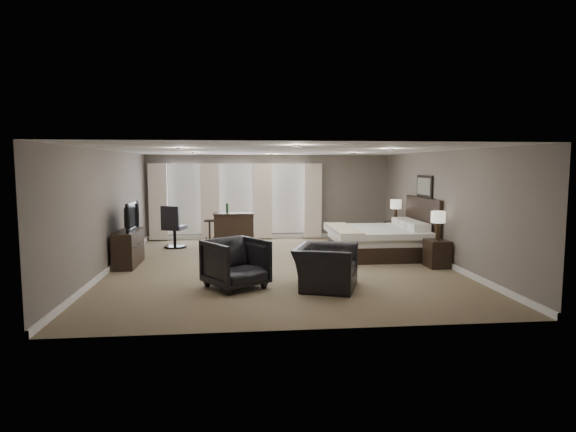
{
  "coord_description": "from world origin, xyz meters",
  "views": [
    {
      "loc": [
        -0.94,
        -10.67,
        2.27
      ],
      "look_at": [
        0.2,
        0.4,
        1.1
      ],
      "focal_mm": 30.0,
      "sensor_mm": 36.0,
      "label": 1
    }
  ],
  "objects": [
    {
      "name": "room",
      "position": [
        0.0,
        0.0,
        1.3
      ],
      "size": [
        7.6,
        8.6,
        2.64
      ],
      "color": "brown",
      "rests_on": "ground"
    },
    {
      "name": "desk_chair",
      "position": [
        -2.71,
        2.77,
        0.59
      ],
      "size": [
        0.77,
        0.77,
        1.18
      ],
      "primitive_type": "cube",
      "rotation": [
        0.0,
        0.0,
        2.8
      ],
      "color": "black",
      "rests_on": "ground"
    },
    {
      "name": "nightstand_far",
      "position": [
        3.47,
        2.45,
        0.33
      ],
      "size": [
        0.5,
        0.61,
        0.67
      ],
      "primitive_type": "cube",
      "color": "black",
      "rests_on": "ground"
    },
    {
      "name": "armchair_far",
      "position": [
        -1.01,
        -1.83,
        0.51
      ],
      "size": [
        1.33,
        1.31,
        1.01
      ],
      "primitive_type": "imported",
      "rotation": [
        0.0,
        0.0,
        0.58
      ],
      "color": "black",
      "rests_on": "ground"
    },
    {
      "name": "dresser",
      "position": [
        -3.45,
        0.46,
        0.4
      ],
      "size": [
        0.44,
        1.38,
        0.8
      ],
      "primitive_type": "cube",
      "color": "black",
      "rests_on": "ground"
    },
    {
      "name": "tv",
      "position": [
        -3.45,
        0.46,
        0.87
      ],
      "size": [
        0.65,
        1.13,
        0.15
      ],
      "primitive_type": "imported",
      "rotation": [
        0.0,
        0.0,
        1.57
      ],
      "color": "black",
      "rests_on": "dresser"
    },
    {
      "name": "wall_art",
      "position": [
        3.7,
        1.0,
        1.75
      ],
      "size": [
        0.04,
        0.96,
        0.56
      ],
      "primitive_type": "cube",
      "color": "slate",
      "rests_on": "room"
    },
    {
      "name": "lamp_near",
      "position": [
        3.47,
        -0.45,
        0.94
      ],
      "size": [
        0.31,
        0.31,
        0.65
      ],
      "primitive_type": "cube",
      "color": "beige",
      "rests_on": "nightstand_near"
    },
    {
      "name": "window_bay",
      "position": [
        -1.0,
        4.11,
        1.2
      ],
      "size": [
        5.25,
        0.2,
        2.3
      ],
      "color": "silver",
      "rests_on": "room"
    },
    {
      "name": "lamp_far",
      "position": [
        3.47,
        2.45,
        0.99
      ],
      "size": [
        0.31,
        0.31,
        0.65
      ],
      "primitive_type": "cube",
      "color": "beige",
      "rests_on": "nightstand_far"
    },
    {
      "name": "armchair_near",
      "position": [
        0.66,
        -2.02,
        0.53
      ],
      "size": [
        1.16,
        1.41,
        1.06
      ],
      "primitive_type": "imported",
      "rotation": [
        0.0,
        0.0,
        1.22
      ],
      "color": "black",
      "rests_on": "ground"
    },
    {
      "name": "bar_stool_right",
      "position": [
        -1.24,
        3.21,
        0.42
      ],
      "size": [
        0.48,
        0.48,
        0.84
      ],
      "primitive_type": "cube",
      "rotation": [
        0.0,
        0.0,
        0.24
      ],
      "color": "black",
      "rests_on": "ground"
    },
    {
      "name": "bed",
      "position": [
        2.58,
        1.0,
        0.73
      ],
      "size": [
        2.31,
        2.2,
        1.47
      ],
      "primitive_type": "cube",
      "color": "silver",
      "rests_on": "ground"
    },
    {
      "name": "bar_stool_left",
      "position": [
        -1.78,
        3.24,
        0.36
      ],
      "size": [
        0.43,
        0.43,
        0.72
      ],
      "primitive_type": "cube",
      "rotation": [
        0.0,
        0.0,
        -0.3
      ],
      "color": "black",
      "rests_on": "ground"
    },
    {
      "name": "bar_counter",
      "position": [
        -1.08,
        2.62,
        0.49
      ],
      "size": [
        1.12,
        0.58,
        0.98
      ],
      "primitive_type": "cube",
      "color": "black",
      "rests_on": "ground"
    },
    {
      "name": "nightstand_near",
      "position": [
        3.47,
        -0.45,
        0.31
      ],
      "size": [
        0.46,
        0.56,
        0.61
      ],
      "primitive_type": "cube",
      "color": "black",
      "rests_on": "ground"
    }
  ]
}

